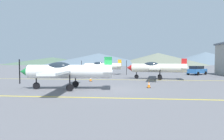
# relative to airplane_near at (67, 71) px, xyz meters

# --- Properties ---
(ground_plane) EXTENTS (400.00, 400.00, 0.00)m
(ground_plane) POSITION_rel_airplane_near_xyz_m (3.83, 0.28, -1.57)
(ground_plane) COLOR slate
(apron_line_near) EXTENTS (80.00, 0.16, 0.01)m
(apron_line_near) POSITION_rel_airplane_near_xyz_m (3.83, -3.43, -1.57)
(apron_line_near) COLOR yellow
(apron_line_near) RESTS_ON ground_plane
(apron_line_far) EXTENTS (80.00, 0.16, 0.01)m
(apron_line_far) POSITION_rel_airplane_near_xyz_m (3.83, 8.43, -1.57)
(apron_line_far) COLOR yellow
(apron_line_far) RESTS_ON ground_plane
(airplane_near) EXTENTS (8.14, 9.35, 2.79)m
(airplane_near) POSITION_rel_airplane_near_xyz_m (0.00, 0.00, 0.00)
(airplane_near) COLOR white
(airplane_near) RESTS_ON ground_plane
(airplane_mid) EXTENTS (8.16, 9.35, 2.79)m
(airplane_mid) POSITION_rel_airplane_near_xyz_m (9.02, 9.76, 0.00)
(airplane_mid) COLOR silver
(airplane_mid) RESTS_ON ground_plane
(airplane_far) EXTENTS (8.15, 9.35, 2.79)m
(airplane_far) POSITION_rel_airplane_near_xyz_m (0.09, 18.77, 0.00)
(airplane_far) COLOR silver
(airplane_far) RESTS_ON ground_plane
(car_sedan) EXTENTS (4.36, 4.27, 1.62)m
(car_sedan) POSITION_rel_airplane_near_xyz_m (17.69, 18.78, -0.73)
(car_sedan) COLOR #3372BF
(car_sedan) RESTS_ON ground_plane
(traffic_cone_front) EXTENTS (0.36, 0.36, 0.59)m
(traffic_cone_front) POSITION_rel_airplane_near_xyz_m (0.74, 6.23, -1.28)
(traffic_cone_front) COLOR black
(traffic_cone_front) RESTS_ON ground_plane
(traffic_cone_side) EXTENTS (0.36, 0.36, 0.59)m
(traffic_cone_side) POSITION_rel_airplane_near_xyz_m (7.16, 1.46, -1.28)
(traffic_cone_side) COLOR black
(traffic_cone_side) RESTS_ON ground_plane
(hill_left) EXTENTS (85.32, 85.32, 6.61)m
(hill_left) POSITION_rel_airplane_near_xyz_m (-65.71, 145.00, 1.73)
(hill_left) COLOR #4C6651
(hill_left) RESTS_ON ground_plane
(hill_centerleft) EXTENTS (82.94, 82.94, 8.92)m
(hill_centerleft) POSITION_rel_airplane_near_xyz_m (-17.99, 120.88, 2.89)
(hill_centerleft) COLOR slate
(hill_centerleft) RESTS_ON ground_plane
(hill_centerright) EXTENTS (68.32, 68.32, 8.89)m
(hill_centerright) POSITION_rel_airplane_near_xyz_m (26.60, 118.17, 2.87)
(hill_centerright) COLOR slate
(hill_centerright) RESTS_ON ground_plane
(hill_right) EXTENTS (75.32, 75.32, 11.08)m
(hill_right) POSITION_rel_airplane_near_xyz_m (73.19, 150.73, 3.96)
(hill_right) COLOR slate
(hill_right) RESTS_ON ground_plane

